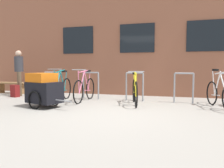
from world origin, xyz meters
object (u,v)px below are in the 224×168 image
bicycle_yellow (135,91)px  backpack (15,91)px  bicycle_teal (61,89)px  person_by_bench (19,70)px  bicycle_pink (85,89)px  bike_trailer (44,89)px  wooden_bench (12,85)px  bicycle_white (220,93)px

bicycle_yellow → backpack: (-4.44, 0.30, -0.17)m
bicycle_teal → person_by_bench: person_by_bench is taller
bicycle_pink → person_by_bench: bearing=169.7°
bicycle_yellow → person_by_bench: person_by_bench is taller
bicycle_yellow → person_by_bench: size_ratio=0.97×
person_by_bench → backpack: bearing=-78.0°
bicycle_teal → bike_trailer: bearing=-85.9°
bicycle_pink → person_by_bench: (-2.88, 0.52, 0.59)m
bicycle_teal → backpack: bearing=170.2°
bicycle_teal → bicycle_yellow: (2.38, 0.06, -0.01)m
bike_trailer → wooden_bench: (-3.01, 2.31, -0.16)m
bicycle_teal → backpack: size_ratio=3.87×
bicycle_yellow → person_by_bench: bearing=172.0°
bicycle_pink → backpack: size_ratio=3.94×
bicycle_pink → bicycle_yellow: 1.64m
bicycle_yellow → backpack: size_ratio=3.76×
bicycle_yellow → wooden_bench: bicycle_yellow is taller
bicycle_white → person_by_bench: (-6.80, 0.57, 0.60)m
bicycle_pink → wooden_bench: 3.83m
wooden_bench → bicycle_teal: bearing=-22.7°
bicycle_teal → bicycle_pink: size_ratio=0.98×
bike_trailer → backpack: bike_trailer is taller
bike_trailer → person_by_bench: bearing=141.3°
person_by_bench → backpack: (0.07, -0.34, -0.76)m
bike_trailer → person_by_bench: 2.88m
bicycle_white → bicycle_pink: 3.92m
bicycle_teal → bicycle_pink: bicycle_teal is taller
wooden_bench → person_by_bench: bearing=-33.6°
bike_trailer → bicycle_pink: bearing=61.9°
person_by_bench → bicycle_pink: bearing=-10.3°
bicycle_white → bicycle_teal: (-4.66, -0.13, 0.01)m
bicycle_teal → wooden_bench: (-2.94, 1.23, -0.07)m
bicycle_white → bicycle_pink: (-3.92, 0.05, 0.01)m
bicycle_teal → bicycle_yellow: bearing=1.5°
bicycle_white → bicycle_yellow: bearing=-178.3°
bicycle_pink → backpack: bearing=176.3°
person_by_bench → backpack: 0.84m
bicycle_teal → backpack: bicycle_teal is taller
person_by_bench → backpack: person_by_bench is taller
bicycle_white → bicycle_yellow: 2.28m
bicycle_teal → bike_trailer: bicycle_teal is taller
backpack → bicycle_white: bearing=12.6°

